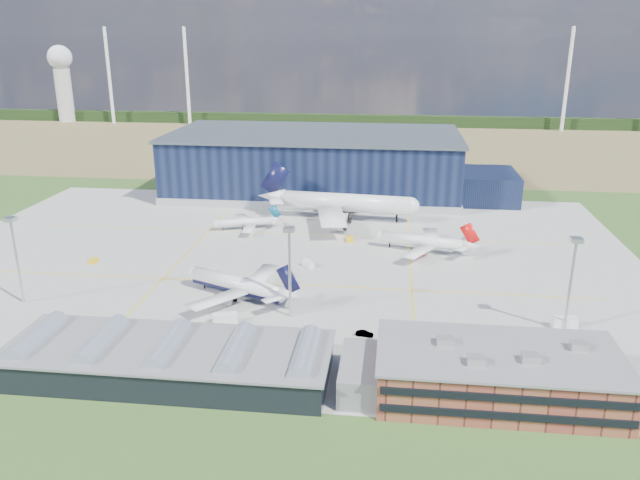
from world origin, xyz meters
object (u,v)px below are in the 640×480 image
at_px(gse_tug_b, 176,332).
at_px(airliner_regional, 245,218).
at_px(gse_tug_a, 93,261).
at_px(gse_van_b, 308,264).
at_px(gse_tug_c, 350,239).
at_px(gse_cart_a, 332,229).
at_px(airliner_red, 422,235).
at_px(gse_van_c, 564,323).
at_px(light_mast_east, 572,269).
at_px(airliner_navy, 237,276).
at_px(light_mast_center, 289,258).
at_px(gse_van_a, 225,319).
at_px(ops_building, 497,374).
at_px(light_mast_west, 15,246).
at_px(gse_cart_b, 261,217).
at_px(car_a, 603,368).
at_px(hangar, 321,166).
at_px(car_b, 364,334).
at_px(airliner_widebody, 345,193).

bearing_deg(gse_tug_b, airliner_regional, 99.08).
relative_size(gse_tug_a, gse_van_b, 0.74).
bearing_deg(airliner_regional, gse_van_b, 109.02).
relative_size(gse_tug_a, gse_tug_c, 0.90).
bearing_deg(gse_cart_a, airliner_red, -50.84).
bearing_deg(gse_tug_c, gse_van_c, -56.03).
distance_m(light_mast_east, airliner_navy, 81.84).
relative_size(light_mast_center, gse_tug_c, 6.50).
xyz_separation_m(gse_van_a, gse_van_c, (80.21, 7.40, 0.07)).
relative_size(airliner_regional, gse_van_b, 5.80).
xyz_separation_m(gse_van_b, gse_van_c, (65.70, -32.58, 0.36)).
relative_size(ops_building, light_mast_west, 2.00).
relative_size(gse_cart_b, car_a, 0.91).
relative_size(hangar, gse_van_b, 34.09).
height_order(light_mast_east, gse_van_b, light_mast_east).
relative_size(hangar, light_mast_west, 6.30).
xyz_separation_m(hangar, car_a, (75.59, -142.80, -11.00)).
bearing_deg(hangar, gse_cart_a, -79.43).
bearing_deg(light_mast_west, airliner_red, 26.65).
bearing_deg(hangar, gse_van_c, -59.54).
xyz_separation_m(airliner_red, car_b, (-14.95, -60.42, -4.81)).
height_order(airliner_regional, gse_cart_b, airliner_regional).
bearing_deg(gse_van_b, car_a, -76.67).
relative_size(light_mast_center, gse_cart_b, 7.02).
height_order(gse_cart_b, car_a, gse_cart_b).
bearing_deg(gse_tug_c, airliner_regional, 156.71).
bearing_deg(gse_van_c, light_mast_center, 86.45).
distance_m(airliner_navy, airliner_widebody, 78.49).
bearing_deg(gse_cart_b, car_a, -121.57).
bearing_deg(gse_tug_b, gse_cart_a, 78.32).
distance_m(light_mast_east, airliner_red, 61.56).
bearing_deg(gse_van_a, ops_building, -129.23).
bearing_deg(car_a, light_mast_west, 75.19).
height_order(ops_building, airliner_widebody, airliner_widebody).
bearing_deg(airliner_red, gse_tug_c, -2.16).
distance_m(gse_tug_c, gse_van_c, 79.96).
distance_m(airliner_navy, car_b, 39.24).
height_order(ops_building, gse_cart_a, ops_building).
xyz_separation_m(light_mast_center, car_b, (18.64, -8.42, -14.76)).
bearing_deg(gse_van_b, hangar, 54.75).
height_order(gse_van_b, car_b, gse_van_b).
bearing_deg(gse_van_c, car_a, -175.89).
bearing_deg(airliner_red, gse_tug_b, 63.34).
height_order(light_mast_east, car_b, light_mast_east).
xyz_separation_m(hangar, gse_van_b, (6.79, -90.69, -10.64)).
bearing_deg(airliner_navy, ops_building, 170.63).
relative_size(gse_van_a, gse_cart_b, 1.78).
height_order(hangar, airliner_widebody, hangar).
xyz_separation_m(hangar, car_b, (25.83, -133.22, -10.95)).
height_order(gse_tug_b, car_b, gse_tug_b).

